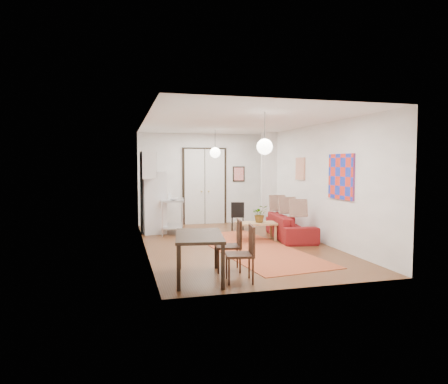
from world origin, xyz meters
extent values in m
plane|color=brown|center=(0.00, 0.00, 0.00)|extent=(7.00, 7.00, 0.00)
cube|color=white|center=(0.00, 0.00, 2.90)|extent=(4.20, 7.00, 0.02)
cube|color=white|center=(0.00, 3.50, 1.45)|extent=(4.20, 0.02, 2.90)
cube|color=white|center=(0.00, -3.50, 1.45)|extent=(4.20, 0.02, 2.90)
cube|color=white|center=(-2.10, 0.00, 1.45)|extent=(0.02, 7.00, 2.90)
cube|color=white|center=(2.10, 0.00, 1.45)|extent=(0.02, 7.00, 2.90)
cube|color=silver|center=(0.00, 3.46, 1.20)|extent=(1.44, 0.06, 2.50)
cube|color=white|center=(1.85, 2.55, 1.45)|extent=(0.50, 0.10, 2.90)
cube|color=white|center=(-1.92, 1.50, 1.90)|extent=(0.35, 1.00, 0.70)
cube|color=red|center=(2.08, -1.25, 1.65)|extent=(0.05, 1.00, 1.00)
cube|color=white|center=(2.08, 0.80, 1.80)|extent=(0.05, 0.50, 0.60)
cube|color=red|center=(1.15, 3.47, 1.60)|extent=(0.40, 0.03, 0.50)
cube|color=#9D6441|center=(-2.07, 2.00, 1.95)|extent=(0.03, 0.44, 0.54)
sphere|color=white|center=(0.00, 2.00, 2.25)|extent=(0.30, 0.30, 0.30)
cylinder|color=black|center=(0.00, 2.00, 2.65)|extent=(0.01, 0.01, 0.50)
sphere|color=white|center=(0.00, -2.00, 2.25)|extent=(0.30, 0.30, 0.30)
cylinder|color=black|center=(0.00, -2.00, 2.65)|extent=(0.01, 0.01, 0.50)
cube|color=#C96332|center=(0.27, -0.55, 0.01)|extent=(2.21, 4.66, 0.01)
imported|color=maroon|center=(1.62, 0.39, 0.31)|extent=(2.22, 1.12, 0.62)
cube|color=tan|center=(0.69, 0.41, 0.42)|extent=(1.07, 0.69, 0.04)
cube|color=tan|center=(0.24, 0.19, 0.20)|extent=(0.06, 0.06, 0.40)
cube|color=tan|center=(1.13, 0.19, 0.20)|extent=(0.06, 0.06, 0.40)
cube|color=tan|center=(0.24, 0.64, 0.20)|extent=(0.06, 0.06, 0.40)
cube|color=tan|center=(1.13, 0.64, 0.20)|extent=(0.06, 0.06, 0.40)
imported|color=#306B32|center=(0.79, 0.41, 0.66)|extent=(0.43, 0.39, 0.43)
cube|color=silver|center=(-1.22, 2.04, 0.92)|extent=(0.78, 1.31, 0.04)
cube|color=silver|center=(-1.22, 2.04, 0.18)|extent=(0.74, 1.26, 0.03)
cylinder|color=silver|center=(-1.49, 1.46, 0.46)|extent=(0.04, 0.04, 0.92)
cylinder|color=silver|center=(-0.95, 1.46, 0.46)|extent=(0.04, 0.04, 0.92)
cylinder|color=silver|center=(-1.49, 2.61, 0.46)|extent=(0.04, 0.04, 0.92)
cylinder|color=silver|center=(-0.95, 2.61, 0.46)|extent=(0.04, 0.04, 0.92)
imported|color=silver|center=(-1.22, 1.74, 0.97)|extent=(0.25, 0.25, 0.05)
imported|color=teal|center=(-1.27, 2.29, 1.04)|extent=(0.10, 0.10, 0.20)
cube|color=silver|center=(-1.75, 2.06, 0.86)|extent=(0.69, 0.69, 1.73)
cube|color=black|center=(-1.38, -2.60, 0.72)|extent=(0.97, 1.45, 0.05)
cube|color=black|center=(-1.72, -3.22, 0.35)|extent=(0.07, 0.07, 0.69)
cube|color=black|center=(-1.04, -3.22, 0.35)|extent=(0.07, 0.07, 0.69)
cube|color=black|center=(-1.72, -1.97, 0.35)|extent=(0.07, 0.07, 0.69)
cube|color=black|center=(-1.04, -1.97, 0.35)|extent=(0.07, 0.07, 0.69)
cube|color=#382011|center=(-0.78, -2.25, 0.44)|extent=(0.50, 0.49, 0.04)
cube|color=#382011|center=(-0.78, -2.04, 0.70)|extent=(0.11, 0.43, 0.46)
cylinder|color=#382011|center=(-0.96, -2.44, 0.22)|extent=(0.03, 0.03, 0.44)
cylinder|color=#382011|center=(-0.60, -2.44, 0.22)|extent=(0.03, 0.03, 0.44)
cylinder|color=#382011|center=(-0.96, -2.05, 0.22)|extent=(0.03, 0.03, 0.44)
cylinder|color=#382011|center=(-0.60, -2.05, 0.22)|extent=(0.03, 0.03, 0.44)
cube|color=#382011|center=(-0.78, -2.95, 0.44)|extent=(0.50, 0.49, 0.04)
cube|color=#382011|center=(-0.78, -2.74, 0.70)|extent=(0.11, 0.43, 0.46)
cylinder|color=#382011|center=(-0.96, -3.14, 0.22)|extent=(0.03, 0.03, 0.44)
cylinder|color=#382011|center=(-0.60, -3.14, 0.22)|extent=(0.03, 0.03, 0.44)
cylinder|color=#382011|center=(-0.96, -2.75, 0.22)|extent=(0.03, 0.03, 0.44)
cylinder|color=#382011|center=(-0.60, -2.75, 0.22)|extent=(0.03, 0.03, 0.44)
cube|color=black|center=(0.67, 2.00, 0.41)|extent=(0.47, 0.47, 0.04)
cube|color=black|center=(0.67, 2.17, 0.63)|extent=(0.37, 0.15, 0.41)
cylinder|color=black|center=(0.51, 1.84, 0.20)|extent=(0.03, 0.03, 0.41)
cylinder|color=black|center=(0.83, 1.84, 0.20)|extent=(0.03, 0.03, 0.41)
cylinder|color=black|center=(0.51, 2.16, 0.20)|extent=(0.03, 0.03, 0.41)
cylinder|color=black|center=(0.83, 2.16, 0.20)|extent=(0.03, 0.03, 0.41)
camera|label=1|loc=(-2.65, -9.08, 1.92)|focal=32.00mm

